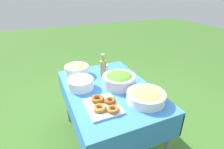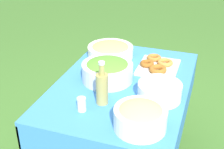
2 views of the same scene
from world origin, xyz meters
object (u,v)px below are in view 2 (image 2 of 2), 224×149
at_px(fruit_bowl, 110,50).
at_px(salad_bowl, 107,70).
at_px(donut_platter, 157,66).
at_px(olive_oil_bottle, 102,87).
at_px(pasta_bowl, 140,116).
at_px(plate_stack, 160,91).

bearing_deg(fruit_bowl, salad_bowl, 16.09).
distance_m(donut_platter, olive_oil_bottle, 0.57).
xyz_separation_m(pasta_bowl, donut_platter, (-0.67, -0.05, -0.05)).
bearing_deg(pasta_bowl, donut_platter, -175.64).
bearing_deg(pasta_bowl, fruit_bowl, -150.79).
bearing_deg(fruit_bowl, pasta_bowl, 29.21).
relative_size(donut_platter, olive_oil_bottle, 1.24).
xyz_separation_m(pasta_bowl, fruit_bowl, (-0.74, -0.41, -0.01)).
distance_m(pasta_bowl, donut_platter, 0.67).
bearing_deg(olive_oil_bottle, pasta_bowl, 59.87).
height_order(pasta_bowl, plate_stack, pasta_bowl).
height_order(donut_platter, fruit_bowl, fruit_bowl).
bearing_deg(fruit_bowl, donut_platter, 79.54).
bearing_deg(olive_oil_bottle, fruit_bowl, -165.00).
height_order(salad_bowl, pasta_bowl, salad_bowl).
relative_size(salad_bowl, olive_oil_bottle, 1.25).
distance_m(plate_stack, olive_oil_bottle, 0.33).
height_order(pasta_bowl, olive_oil_bottle, olive_oil_bottle).
xyz_separation_m(pasta_bowl, plate_stack, (-0.30, 0.04, -0.02)).
bearing_deg(pasta_bowl, salad_bowl, -142.16).
xyz_separation_m(plate_stack, olive_oil_bottle, (0.15, -0.29, 0.05)).
xyz_separation_m(plate_stack, fruit_bowl, (-0.44, -0.45, 0.00)).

